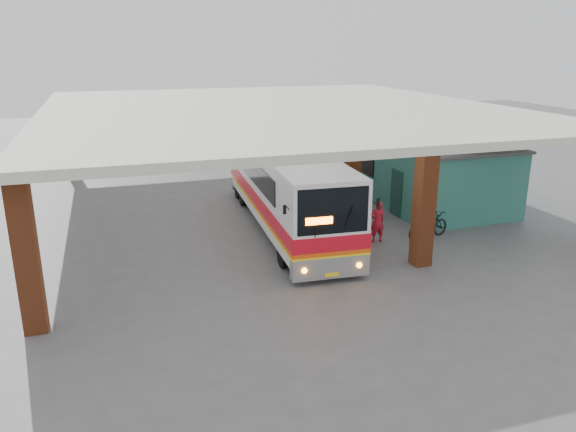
% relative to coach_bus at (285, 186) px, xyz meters
% --- Properties ---
extents(ground, '(90.00, 90.00, 0.00)m').
position_rel_coach_bus_xyz_m(ground, '(0.29, -2.49, -1.81)').
color(ground, '#515154').
rests_on(ground, ground).
extents(brick_columns, '(20.10, 21.60, 4.35)m').
position_rel_coach_bus_xyz_m(brick_columns, '(1.72, 2.51, 0.36)').
color(brick_columns, brown).
rests_on(brick_columns, ground).
extents(canopy_roof, '(21.00, 23.00, 0.30)m').
position_rel_coach_bus_xyz_m(canopy_roof, '(0.79, 4.01, 2.69)').
color(canopy_roof, beige).
rests_on(canopy_roof, brick_columns).
extents(shop_building, '(5.20, 8.20, 3.11)m').
position_rel_coach_bus_xyz_m(shop_building, '(7.79, 1.51, -0.25)').
color(shop_building, '#2E736A').
rests_on(shop_building, ground).
extents(coach_bus, '(3.38, 12.67, 3.65)m').
position_rel_coach_bus_xyz_m(coach_bus, '(0.00, 0.00, 0.00)').
color(coach_bus, white).
rests_on(coach_bus, ground).
extents(motorcycle, '(2.22, 1.26, 1.10)m').
position_rel_coach_bus_xyz_m(motorcycle, '(4.99, -3.18, -1.26)').
color(motorcycle, black).
rests_on(motorcycle, ground).
extents(pedestrian, '(0.62, 0.42, 1.67)m').
position_rel_coach_bus_xyz_m(pedestrian, '(2.87, -2.90, -0.98)').
color(pedestrian, '#B51626').
rests_on(pedestrian, ground).
extents(red_chair, '(0.51, 0.51, 0.75)m').
position_rel_coach_bus_xyz_m(red_chair, '(5.04, 5.58, -1.47)').
color(red_chair, red).
rests_on(red_chair, ground).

